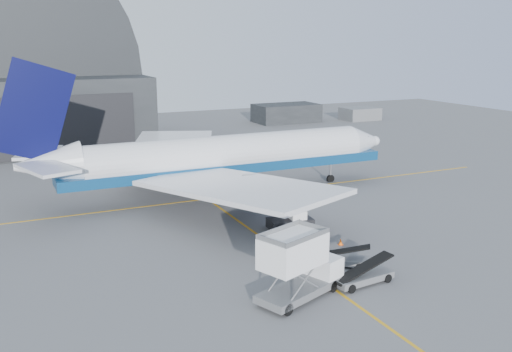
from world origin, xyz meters
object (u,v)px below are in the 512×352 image
belt_loader_a (362,276)px  belt_loader_b (338,259)px  catering_truck (298,266)px  pushback_tug (291,222)px  airliner (214,158)px

belt_loader_a → belt_loader_b: size_ratio=1.14×
catering_truck → belt_loader_a: bearing=-20.5°
belt_loader_b → pushback_tug: bearing=120.0°
pushback_tug → belt_loader_b: (-0.96, -9.79, -0.16)m
airliner → pushback_tug: (2.42, -14.43, -3.88)m
pushback_tug → belt_loader_a: bearing=-88.8°
pushback_tug → belt_loader_b: size_ratio=0.96×
airliner → belt_loader_a: 28.35m
airliner → pushback_tug: size_ratio=10.47×
belt_loader_a → belt_loader_b: belt_loader_a is taller
catering_truck → belt_loader_a: size_ratio=1.42×
airliner → belt_loader_a: size_ratio=8.83×
airliner → catering_truck: size_ratio=6.23×
pushback_tug → belt_loader_a: 13.67m
airliner → belt_loader_a: bearing=-87.8°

